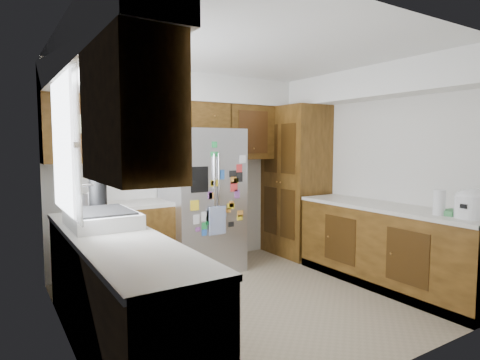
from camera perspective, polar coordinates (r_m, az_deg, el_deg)
name	(u,v)px	position (r m, az deg, el deg)	size (l,w,h in m)	color
floor	(255,299)	(4.35, 2.17, -16.56)	(3.60, 3.60, 0.00)	tan
room_shell	(228,124)	(4.31, -1.69, 7.96)	(3.64, 3.24, 2.52)	silver
left_counter_run	(123,282)	(3.68, -16.33, -13.76)	(1.36, 3.20, 0.92)	#3B250B
right_counter_run	(388,249)	(4.90, 20.33, -9.24)	(0.63, 2.25, 0.92)	#3B250B
pantry	(295,181)	(5.90, 7.89, -0.15)	(0.60, 0.90, 2.15)	#3B250B
fridge	(202,200)	(5.13, -5.44, -2.85)	(0.90, 0.79, 1.80)	#ADADB3
bridge_cabinet	(193,116)	(5.30, -6.66, 9.03)	(0.96, 0.34, 0.35)	#3B250B
fridge_top_items	(185,92)	(5.24, -7.79, 12.26)	(0.68, 0.27, 0.25)	#1114B8
sink_assembly	(102,218)	(3.58, -18.99, -5.14)	(0.52, 0.70, 0.37)	white
left_counter_clutter	(91,200)	(4.27, -20.47, -2.71)	(0.33, 0.84, 0.38)	black
rice_cooker	(473,203)	(4.31, 30.21, -2.84)	(0.32, 0.31, 0.28)	white
paper_towel	(439,202)	(4.35, 26.47, -2.88)	(0.11, 0.11, 0.25)	white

